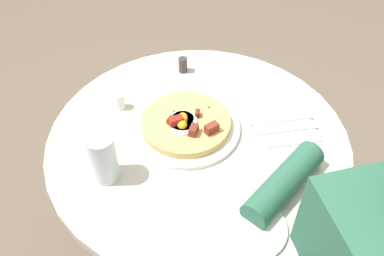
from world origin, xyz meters
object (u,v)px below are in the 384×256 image
pizza_plate (186,127)px  salt_shaker (120,101)px  pepper_shaker (183,65)px  bread_plate (250,228)px  knife (282,121)px  fork (286,130)px  water_glass (103,158)px  breakfast_pizza (186,123)px  dining_table (198,176)px

pizza_plate → salt_shaker: (0.16, -0.13, 0.02)m
pizza_plate → pepper_shaker: pepper_shaker is taller
bread_plate → knife: bearing=-124.1°
fork → salt_shaker: bearing=159.1°
water_glass → breakfast_pizza: bearing=-154.8°
bread_plate → water_glass: water_glass is taller
pepper_shaker → pizza_plate: bearing=78.3°
dining_table → water_glass: size_ratio=6.05×
bread_plate → water_glass: bearing=-38.4°
water_glass → dining_table: bearing=-164.4°
pepper_shaker → bread_plate: bearing=91.0°
bread_plate → knife: bread_plate is taller
breakfast_pizza → fork: size_ratio=1.36×
fork → knife: bearing=90.0°
pizza_plate → fork: 0.28m
salt_shaker → water_glass: bearing=74.7°
breakfast_pizza → salt_shaker: breakfast_pizza is taller
knife → breakfast_pizza: bearing=176.7°
breakfast_pizza → water_glass: water_glass is taller
fork → knife: size_ratio=1.00×
pizza_plate → knife: pizza_plate is taller
water_glass → salt_shaker: 0.26m
dining_table → knife: size_ratio=4.57×
pepper_shaker → fork: bearing=122.2°
dining_table → pepper_shaker: (-0.03, -0.30, 0.19)m
bread_plate → fork: size_ratio=0.93×
dining_table → bread_plate: size_ratio=4.92×
water_glass → pepper_shaker: (-0.28, -0.37, -0.04)m
fork → salt_shaker: (0.43, -0.21, 0.02)m
breakfast_pizza → salt_shaker: (0.16, -0.13, -0.00)m
breakfast_pizza → fork: 0.28m
pizza_plate → knife: 0.27m
water_glass → pepper_shaker: size_ratio=2.81×
bread_plate → water_glass: size_ratio=1.23×
pizza_plate → bread_plate: 0.35m
water_glass → pepper_shaker: water_glass is taller
dining_table → fork: (-0.24, 0.04, 0.18)m
water_glass → salt_shaker: bearing=-105.3°
fork → dining_table: bearing=176.0°
bread_plate → salt_shaker: 0.53m
breakfast_pizza → pepper_shaker: (-0.05, -0.26, -0.00)m
bread_plate → pepper_shaker: size_ratio=3.45×
knife → fork: bearing=-90.0°
knife → pepper_shaker: 0.37m
breakfast_pizza → bread_plate: size_ratio=1.46×
fork → pepper_shaker: bearing=127.6°
salt_shaker → pepper_shaker: 0.25m
water_glass → fork: bearing=-176.3°
breakfast_pizza → knife: (-0.27, 0.04, -0.02)m
fork → pepper_shaker: (0.21, -0.34, 0.02)m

